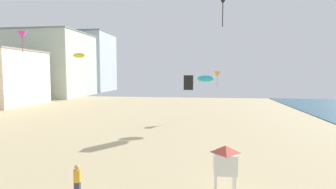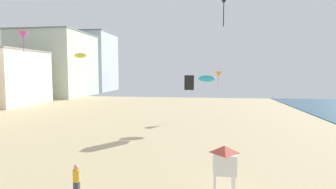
{
  "view_description": "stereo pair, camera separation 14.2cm",
  "coord_description": "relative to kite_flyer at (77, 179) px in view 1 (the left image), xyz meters",
  "views": [
    {
      "loc": [
        7.37,
        -4.64,
        6.08
      ],
      "look_at": [
        4.89,
        13.56,
        4.56
      ],
      "focal_mm": 28.03,
      "sensor_mm": 36.0,
      "label": 1
    },
    {
      "loc": [
        7.51,
        -4.62,
        6.08
      ],
      "look_at": [
        4.89,
        13.56,
        4.56
      ],
      "focal_mm": 28.03,
      "sensor_mm": 36.0,
      "label": 2
    }
  ],
  "objects": [
    {
      "name": "kite_yellow_parafoil",
      "position": [
        -12.68,
        26.09,
        7.79
      ],
      "size": [
        1.89,
        0.53,
        0.74
      ],
      "color": "yellow"
    },
    {
      "name": "boardwalk_hotel_distant",
      "position": [
        -32.91,
        72.67,
        8.77
      ],
      "size": [
        15.54,
        15.69,
        19.37
      ],
      "color": "#ADB7C1",
      "rests_on": "ground"
    },
    {
      "name": "kite_flyer",
      "position": [
        0.0,
        0.0,
        0.0
      ],
      "size": [
        0.34,
        0.34,
        1.64
      ],
      "rotation": [
        0.0,
        0.0,
        2.02
      ],
      "color": "#383D4C",
      "rests_on": "ground"
    },
    {
      "name": "boardwalk_hotel_far",
      "position": [
        -32.91,
        52.54,
        7.34
      ],
      "size": [
        16.69,
        17.46,
        16.51
      ],
      "color": "#B7C6B2",
      "rests_on": "ground"
    },
    {
      "name": "kite_black_box",
      "position": [
        4.4,
        17.32,
        4.1
      ],
      "size": [
        1.02,
        1.02,
        1.6
      ],
      "color": "black"
    },
    {
      "name": "kite_magenta_delta",
      "position": [
        -11.43,
        11.93,
        8.8
      ],
      "size": [
        0.88,
        0.88,
        2.0
      ],
      "color": "#DB3D9E"
    },
    {
      "name": "kite_orange_delta",
      "position": [
        7.99,
        27.11,
        4.97
      ],
      "size": [
        0.98,
        0.98,
        2.23
      ],
      "color": "orange"
    },
    {
      "name": "kite_cyan_parafoil",
      "position": [
        6.27,
        20.62,
        4.47
      ],
      "size": [
        2.05,
        0.57,
        0.8
      ],
      "color": "#2DB7CC"
    },
    {
      "name": "lifeguard_stand",
      "position": [
        7.13,
        1.13,
        0.92
      ],
      "size": [
        1.1,
        1.1,
        2.55
      ],
      "rotation": [
        0.0,
        0.0,
        0.27
      ],
      "color": "white",
      "rests_on": "ground"
    }
  ]
}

